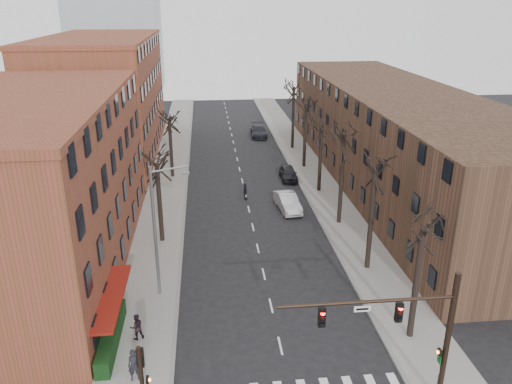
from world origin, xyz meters
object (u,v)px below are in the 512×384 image
object	(u,v)px
parked_car_near	(288,173)
parked_car_mid	(259,131)
pedestrian_a	(134,365)
silver_sedan	(288,202)

from	to	relation	value
parked_car_near	parked_car_mid	distance (m)	18.84
parked_car_mid	pedestrian_a	xyz separation A→B (m)	(-11.68, -48.80, 0.26)
pedestrian_a	parked_car_mid	bearing A→B (deg)	63.36
parked_car_mid	pedestrian_a	size ratio (longest dim) A/B	3.03
parked_car_mid	pedestrian_a	bearing A→B (deg)	-101.74
silver_sedan	parked_car_mid	distance (m)	27.27
silver_sedan	parked_car_mid	bearing A→B (deg)	82.84
pedestrian_a	silver_sedan	bearing A→B (deg)	48.86
parked_car_near	pedestrian_a	distance (m)	32.65
parked_car_mid	parked_car_near	bearing A→B (deg)	-84.61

